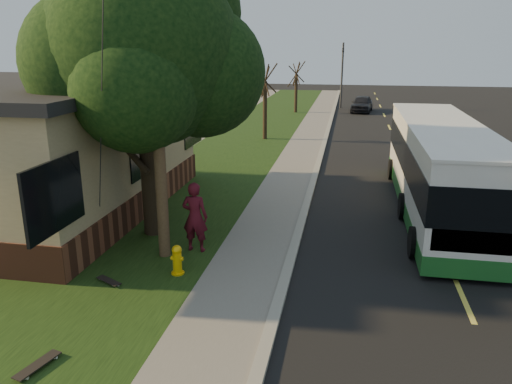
% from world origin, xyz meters
% --- Properties ---
extents(ground, '(120.00, 120.00, 0.00)m').
position_xyz_m(ground, '(0.00, 0.00, 0.00)').
color(ground, black).
rests_on(ground, ground).
extents(road, '(8.00, 80.00, 0.01)m').
position_xyz_m(road, '(4.00, 10.00, 0.01)').
color(road, black).
rests_on(road, ground).
extents(curb, '(0.25, 80.00, 0.12)m').
position_xyz_m(curb, '(0.00, 10.00, 0.06)').
color(curb, gray).
rests_on(curb, ground).
extents(sidewalk, '(2.00, 80.00, 0.08)m').
position_xyz_m(sidewalk, '(-1.00, 10.00, 0.04)').
color(sidewalk, slate).
rests_on(sidewalk, ground).
extents(grass_verge, '(5.00, 80.00, 0.07)m').
position_xyz_m(grass_verge, '(-4.50, 10.00, 0.04)').
color(grass_verge, black).
rests_on(grass_verge, ground).
extents(building_lot, '(15.00, 80.00, 0.04)m').
position_xyz_m(building_lot, '(-14.50, 10.00, 0.02)').
color(building_lot, slate).
rests_on(building_lot, ground).
extents(fire_hydrant, '(0.32, 0.32, 0.74)m').
position_xyz_m(fire_hydrant, '(-2.60, 0.00, 0.43)').
color(fire_hydrant, yellow).
rests_on(fire_hydrant, grass_verge).
extents(utility_pole, '(2.86, 3.21, 9.07)m').
position_xyz_m(utility_pole, '(-3.31, 0.99, 4.63)').
color(utility_pole, '#473321').
rests_on(utility_pole, ground).
extents(leafy_tree, '(6.30, 6.00, 7.80)m').
position_xyz_m(leafy_tree, '(-4.17, 2.65, 5.17)').
color(leafy_tree, black).
rests_on(leafy_tree, grass_verge).
extents(bare_tree_near, '(1.38, 1.21, 4.31)m').
position_xyz_m(bare_tree_near, '(-3.50, 18.00, 2.15)').
color(bare_tree_near, black).
rests_on(bare_tree_near, grass_verge).
extents(bare_tree_far, '(1.38, 1.21, 4.03)m').
position_xyz_m(bare_tree_far, '(-3.00, 30.00, 2.00)').
color(bare_tree_far, black).
rests_on(bare_tree_far, grass_verge).
extents(traffic_signal, '(0.18, 0.22, 5.50)m').
position_xyz_m(traffic_signal, '(0.50, 34.00, 3.16)').
color(traffic_signal, '#2D2D30').
rests_on(traffic_signal, ground).
extents(transit_bus, '(2.54, 11.00, 2.98)m').
position_xyz_m(transit_bus, '(4.29, 6.23, 1.59)').
color(transit_bus, silver).
rests_on(transit_bus, ground).
extents(skateboarder, '(0.71, 0.48, 1.91)m').
position_xyz_m(skateboarder, '(-2.59, 1.45, 1.02)').
color(skateboarder, '#4C0F1A').
rests_on(skateboarder, grass_verge).
extents(skateboard_main, '(0.44, 0.91, 0.08)m').
position_xyz_m(skateboard_main, '(-3.75, -3.96, 0.13)').
color(skateboard_main, black).
rests_on(skateboard_main, grass_verge).
extents(skateboard_spare, '(0.74, 0.51, 0.07)m').
position_xyz_m(skateboard_spare, '(-4.02, -0.77, 0.12)').
color(skateboard_spare, black).
rests_on(skateboard_spare, grass_verge).
extents(dumpster, '(1.52, 1.33, 1.15)m').
position_xyz_m(dumpster, '(-9.06, 9.50, 0.62)').
color(dumpster, black).
rests_on(dumpster, building_lot).
extents(distant_car, '(2.01, 4.06, 1.33)m').
position_xyz_m(distant_car, '(2.27, 31.75, 0.67)').
color(distant_car, black).
rests_on(distant_car, ground).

